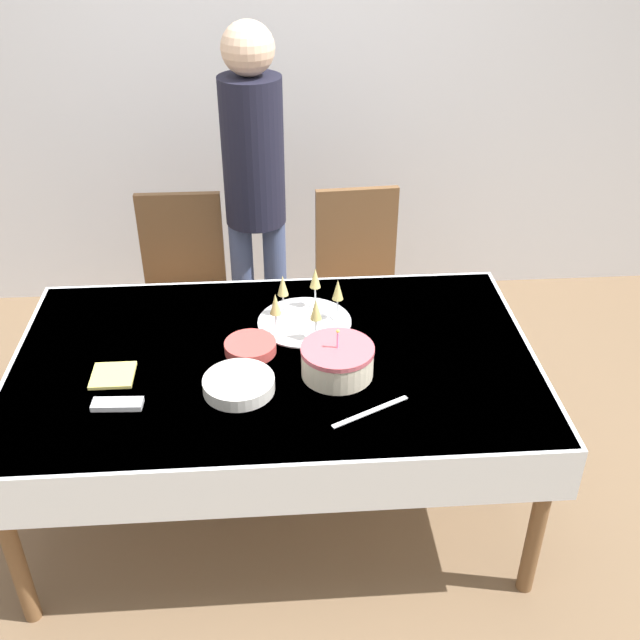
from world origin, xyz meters
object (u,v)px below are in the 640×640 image
at_px(dining_chair_far_right, 359,280).
at_px(birthday_cake, 337,361).
at_px(champagne_tray, 305,308).
at_px(plate_stack_main, 239,385).
at_px(person_standing, 254,178).
at_px(dining_chair_far_left, 183,286).
at_px(plate_stack_dessert, 250,347).

distance_m(dining_chair_far_right, birthday_cake, 1.08).
relative_size(birthday_cake, champagne_tray, 0.70).
xyz_separation_m(champagne_tray, plate_stack_main, (-0.25, -0.42, -0.04)).
distance_m(champagne_tray, person_standing, 0.80).
bearing_deg(dining_chair_far_left, person_standing, 8.72).
distance_m(plate_stack_main, person_standing, 1.20).
distance_m(dining_chair_far_left, champagne_tray, 0.92).
bearing_deg(dining_chair_far_right, dining_chair_far_left, 179.99).
distance_m(dining_chair_far_right, plate_stack_main, 1.25).
height_order(birthday_cake, person_standing, person_standing).
relative_size(dining_chair_far_right, birthday_cake, 3.71).
distance_m(dining_chair_far_left, person_standing, 0.64).
relative_size(dining_chair_far_right, plate_stack_dessert, 5.01).
xyz_separation_m(dining_chair_far_right, birthday_cake, (-0.20, -1.03, 0.26)).
height_order(birthday_cake, plate_stack_main, birthday_cake).
relative_size(birthday_cake, person_standing, 0.15).
xyz_separation_m(dining_chair_far_right, person_standing, (-0.49, 0.06, 0.52)).
bearing_deg(dining_chair_far_left, champagne_tray, -50.62).
relative_size(dining_chair_far_left, dining_chair_far_right, 1.00).
xyz_separation_m(plate_stack_dessert, person_standing, (0.02, 0.92, 0.30)).
bearing_deg(champagne_tray, dining_chair_far_left, 129.38).
xyz_separation_m(dining_chair_far_left, plate_stack_dessert, (0.34, -0.87, 0.22)).
height_order(dining_chair_far_left, dining_chair_far_right, same).
height_order(champagne_tray, plate_stack_dessert, champagne_tray).
distance_m(dining_chair_far_right, person_standing, 0.72).
bearing_deg(plate_stack_main, champagne_tray, 59.02).
bearing_deg(champagne_tray, birthday_cake, -74.64).
bearing_deg(champagne_tray, plate_stack_main, -120.98).
xyz_separation_m(dining_chair_far_right, plate_stack_main, (-0.55, -1.10, 0.22)).
relative_size(dining_chair_far_right, champagne_tray, 2.60).
relative_size(dining_chair_far_left, plate_stack_dessert, 5.01).
xyz_separation_m(dining_chair_far_right, champagne_tray, (-0.30, -0.68, 0.27)).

